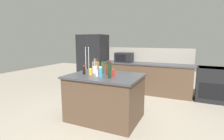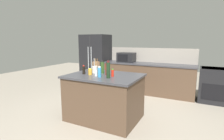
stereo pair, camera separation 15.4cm
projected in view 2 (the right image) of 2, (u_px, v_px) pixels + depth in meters
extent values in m
plane|color=gray|center=(105.00, 118.00, 3.73)|extent=(14.00, 14.00, 0.00)
cube|color=#4C3828|center=(147.00, 79.00, 5.46)|extent=(2.77, 0.62, 0.90)
cube|color=#38383D|center=(148.00, 64.00, 5.38)|extent=(2.81, 0.66, 0.04)
cube|color=gray|center=(151.00, 55.00, 5.61)|extent=(2.77, 0.03, 0.46)
cube|color=#4C3828|center=(104.00, 98.00, 3.66)|extent=(1.42, 1.04, 0.90)
cube|color=#38383D|center=(104.00, 76.00, 3.58)|extent=(1.48, 1.10, 0.04)
cube|color=black|center=(96.00, 61.00, 6.28)|extent=(0.94, 0.72, 1.83)
cube|color=#2D2D2D|center=(90.00, 62.00, 5.96)|extent=(0.01, 0.00, 1.74)
cylinder|color=#ADB2B7|center=(88.00, 62.00, 5.97)|extent=(0.02, 0.02, 1.01)
cylinder|color=#ADB2B7|center=(91.00, 62.00, 5.92)|extent=(0.02, 0.02, 1.01)
cube|color=black|center=(215.00, 85.00, 4.64)|extent=(0.76, 0.64, 0.92)
cube|color=black|center=(215.00, 93.00, 4.38)|extent=(0.61, 0.01, 0.41)
cube|color=black|center=(216.00, 69.00, 4.57)|extent=(0.68, 0.58, 0.02)
cube|color=black|center=(126.00, 57.00, 5.67)|extent=(0.55, 0.38, 0.31)
cube|color=black|center=(123.00, 58.00, 5.52)|extent=(0.34, 0.01, 0.22)
cube|color=#936B47|center=(96.00, 66.00, 4.01)|extent=(0.14, 0.11, 0.22)
cylinder|color=black|center=(95.00, 60.00, 4.00)|extent=(0.02, 0.02, 0.07)
cylinder|color=black|center=(96.00, 60.00, 3.98)|extent=(0.02, 0.02, 0.07)
cylinder|color=brown|center=(97.00, 60.00, 3.97)|extent=(0.02, 0.02, 0.07)
cylinder|color=beige|center=(95.00, 70.00, 3.79)|extent=(0.12, 0.12, 0.15)
cylinder|color=olive|center=(96.00, 62.00, 3.76)|extent=(0.01, 0.05, 0.18)
cylinder|color=black|center=(94.00, 62.00, 3.77)|extent=(0.01, 0.05, 0.18)
cylinder|color=#B2B2B7|center=(94.00, 63.00, 3.75)|extent=(0.01, 0.03, 0.18)
cylinder|color=silver|center=(96.00, 73.00, 3.45)|extent=(0.05, 0.05, 0.12)
cylinder|color=#B2B2B7|center=(96.00, 70.00, 3.44)|extent=(0.03, 0.03, 0.02)
cylinder|color=#2D4C1E|center=(102.00, 68.00, 3.74)|extent=(0.08, 0.08, 0.25)
cylinder|color=black|center=(102.00, 61.00, 3.72)|extent=(0.05, 0.05, 0.03)
cylinder|color=maroon|center=(107.00, 69.00, 3.56)|extent=(0.06, 0.06, 0.24)
cylinder|color=black|center=(107.00, 63.00, 3.54)|extent=(0.04, 0.04, 0.03)
cylinder|color=black|center=(108.00, 70.00, 3.26)|extent=(0.07, 0.07, 0.29)
cylinder|color=#4C1919|center=(108.00, 62.00, 3.23)|extent=(0.05, 0.05, 0.04)
cylinder|color=gold|center=(90.00, 72.00, 3.59)|extent=(0.08, 0.08, 0.12)
cylinder|color=gold|center=(90.00, 69.00, 3.58)|extent=(0.05, 0.05, 0.02)
cylinder|color=red|center=(113.00, 73.00, 3.41)|extent=(0.05, 0.05, 0.14)
cylinder|color=green|center=(113.00, 69.00, 3.40)|extent=(0.03, 0.03, 0.02)
cylinder|color=#3384BC|center=(99.00, 72.00, 3.36)|extent=(0.07, 0.07, 0.19)
cylinder|color=white|center=(99.00, 67.00, 3.34)|extent=(0.05, 0.05, 0.02)
cylinder|color=black|center=(84.00, 70.00, 3.66)|extent=(0.06, 0.06, 0.17)
cylinder|color=#B22319|center=(84.00, 66.00, 3.64)|extent=(0.04, 0.04, 0.02)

